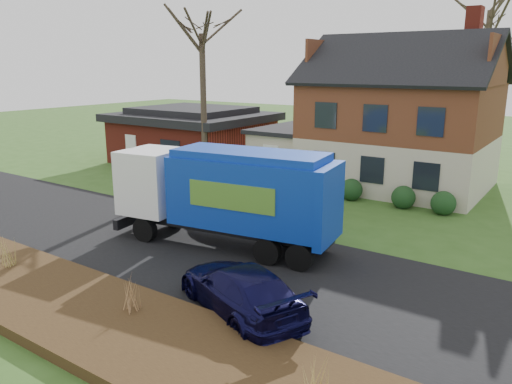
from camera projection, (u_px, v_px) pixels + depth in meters
The scene contains 12 objects.
ground at pixel (205, 254), 17.55m from camera, with size 120.00×120.00×0.00m, color #30521B.
road at pixel (205, 254), 17.55m from camera, with size 80.00×7.00×0.02m, color black.
mulch_verge at pixel (77, 309), 13.28m from camera, with size 80.00×3.50×0.30m, color black.
main_house at pixel (392, 111), 26.85m from camera, with size 12.95×8.95×9.26m.
ranch_house at pixel (193, 135), 34.08m from camera, with size 9.80×8.20×3.70m.
garbage_truck at pixel (228, 191), 17.79m from camera, with size 8.64×3.40×3.60m.
silver_sedan at pixel (259, 200), 21.31m from camera, with size 1.79×5.14×1.69m, color #ABADB3.
navy_wagon at pixel (240, 289), 13.26m from camera, with size 1.87×4.59×1.33m, color black.
tree_front_west at pixel (201, 10), 26.68m from camera, with size 3.79×3.79×11.28m.
grass_clump_west at pixel (7, 253), 15.58m from camera, with size 0.35×0.29×0.93m.
grass_clump_mid at pixel (132, 294), 12.76m from camera, with size 0.34×0.28×0.94m.
grass_clump_east at pixel (316, 378), 9.31m from camera, with size 0.37×0.31×0.93m.
Camera 1 is at (10.80, -12.57, 6.44)m, focal length 35.00 mm.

